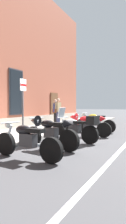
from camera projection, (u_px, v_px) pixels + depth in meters
name	position (u px, v px, depth m)	size (l,w,h in m)	color
ground_plane	(43.00, 139.00, 8.66)	(140.00, 140.00, 0.00)	#38383A
sidewalk	(12.00, 135.00, 9.29)	(29.08, 3.04, 0.14)	gray
lane_stripe	(125.00, 145.00, 7.32)	(29.08, 0.12, 0.01)	silver
motorcycle_black_naked	(26.00, 141.00, 5.47)	(0.63, 2.16, 0.92)	black
motorcycle_black_sport	(48.00, 131.00, 6.80)	(0.77, 2.14, 1.03)	black
motorcycle_silver_touring	(76.00, 128.00, 7.92)	(0.80, 2.02, 1.28)	black
motorcycle_red_sport	(86.00, 124.00, 9.48)	(0.62, 2.12, 1.02)	black
motorcycle_yellow_naked	(94.00, 123.00, 10.95)	(0.62, 2.15, 0.99)	black
pedestrian_tan_coat	(58.00, 110.00, 13.72)	(0.66, 0.25, 1.68)	#2D3351
pedestrian_blue_top	(55.00, 110.00, 14.57)	(0.51, 0.53, 1.62)	black
parking_sign	(23.00, 99.00, 8.09)	(0.36, 0.07, 2.23)	#4C4C51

